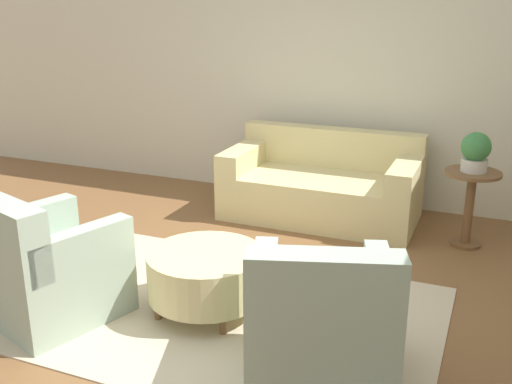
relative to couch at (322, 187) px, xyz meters
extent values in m
plane|color=brown|center=(-0.19, -2.20, -0.31)|extent=(16.00, 16.00, 0.00)
cube|color=beige|center=(-0.19, 0.65, 1.09)|extent=(9.58, 0.12, 2.80)
cube|color=beige|center=(-0.19, -2.20, -0.31)|extent=(3.27, 2.04, 0.01)
cube|color=beige|center=(0.00, -0.05, -0.09)|extent=(1.91, 0.98, 0.45)
cube|color=beige|center=(0.00, 0.34, 0.34)|extent=(1.91, 0.20, 0.41)
cube|color=beige|center=(-0.84, -0.07, 0.25)|extent=(0.24, 0.94, 0.22)
cube|color=beige|center=(0.84, -0.07, 0.25)|extent=(0.24, 0.94, 0.22)
cube|color=brown|center=(0.00, -0.51, -0.28)|extent=(1.72, 0.05, 0.06)
cube|color=#9EB29E|center=(-1.16, -2.65, -0.08)|extent=(1.03, 1.04, 0.45)
cube|color=#9EB29E|center=(-1.26, -2.95, 0.38)|extent=(0.84, 0.44, 0.48)
cube|color=#9EB29E|center=(-0.84, -2.74, 0.27)|extent=(0.38, 0.79, 0.26)
cube|color=#9EB29E|center=(-1.48, -2.53, 0.27)|extent=(0.38, 0.79, 0.26)
cube|color=brown|center=(-1.05, -2.29, -0.27)|extent=(0.71, 0.28, 0.06)
cube|color=#9EB29E|center=(0.78, -2.65, -0.08)|extent=(1.03, 1.04, 0.45)
cube|color=#9EB29E|center=(0.88, -2.95, 0.38)|extent=(0.84, 0.44, 0.48)
cube|color=#9EB29E|center=(1.09, -2.53, 0.27)|extent=(0.38, 0.79, 0.26)
cube|color=#9EB29E|center=(0.45, -2.74, 0.27)|extent=(0.38, 0.79, 0.26)
cube|color=brown|center=(0.66, -2.29, -0.27)|extent=(0.71, 0.28, 0.06)
cylinder|color=beige|center=(-0.20, -2.21, -0.02)|extent=(0.83, 0.83, 0.32)
cylinder|color=brown|center=(-0.45, -2.46, -0.24)|extent=(0.05, 0.05, 0.12)
cylinder|color=brown|center=(0.05, -2.46, -0.24)|extent=(0.05, 0.05, 0.12)
cylinder|color=brown|center=(-0.45, -1.96, -0.24)|extent=(0.05, 0.05, 0.12)
cylinder|color=brown|center=(0.05, -1.96, -0.24)|extent=(0.05, 0.05, 0.12)
cylinder|color=brown|center=(1.43, -0.24, 0.37)|extent=(0.49, 0.49, 0.03)
cylinder|color=brown|center=(1.43, -0.24, 0.02)|extent=(0.08, 0.08, 0.67)
cylinder|color=brown|center=(1.43, -0.24, -0.30)|extent=(0.27, 0.27, 0.03)
cylinder|color=beige|center=(1.43, -0.24, 0.44)|extent=(0.22, 0.22, 0.11)
sphere|color=#3D7F42|center=(1.43, -0.24, 0.61)|extent=(0.25, 0.25, 0.25)
camera|label=1|loc=(1.61, -5.61, 1.84)|focal=42.00mm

